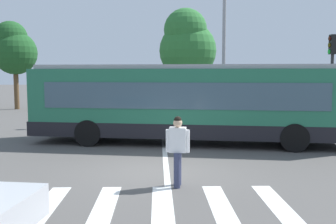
# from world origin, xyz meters

# --- Properties ---
(ground_plane) EXTENTS (160.00, 160.00, 0.00)m
(ground_plane) POSITION_xyz_m (0.00, 0.00, 0.00)
(ground_plane) COLOR #514F4C
(city_transit_bus) EXTENTS (12.19, 4.51, 3.06)m
(city_transit_bus) POSITION_xyz_m (1.11, 4.25, 1.59)
(city_transit_bus) COLOR black
(city_transit_bus) RESTS_ON ground_plane
(pedestrian_crossing_street) EXTENTS (0.57, 0.42, 1.72)m
(pedestrian_crossing_street) POSITION_xyz_m (0.54, -1.61, 0.97)
(pedestrian_crossing_street) COLOR #333856
(pedestrian_crossing_street) RESTS_ON ground_plane
(parked_car_silver) EXTENTS (1.96, 4.54, 1.35)m
(parked_car_silver) POSITION_xyz_m (-3.86, 14.67, 0.77)
(parked_car_silver) COLOR black
(parked_car_silver) RESTS_ON ground_plane
(parked_car_champagne) EXTENTS (1.99, 4.56, 1.35)m
(parked_car_champagne) POSITION_xyz_m (-1.28, 14.66, 0.77)
(parked_car_champagne) COLOR black
(parked_car_champagne) RESTS_ON ground_plane
(parked_car_charcoal) EXTENTS (2.04, 4.58, 1.35)m
(parked_car_charcoal) POSITION_xyz_m (1.40, 14.86, 0.77)
(parked_car_charcoal) COLOR black
(parked_car_charcoal) RESTS_ON ground_plane
(traffic_light_far_corner) EXTENTS (0.33, 0.32, 4.51)m
(traffic_light_far_corner) POSITION_xyz_m (8.13, 7.07, 3.03)
(traffic_light_far_corner) COLOR #28282B
(traffic_light_far_corner) RESTS_ON ground_plane
(bus_stop_shelter) EXTENTS (4.52, 1.54, 3.25)m
(bus_stop_shelter) POSITION_xyz_m (9.56, 11.55, 2.42)
(bus_stop_shelter) COLOR #28282B
(bus_stop_shelter) RESTS_ON ground_plane
(twin_arm_street_lamp) EXTENTS (5.25, 0.32, 9.79)m
(twin_arm_street_lamp) POSITION_xyz_m (3.80, 11.27, 6.01)
(twin_arm_street_lamp) COLOR #939399
(twin_arm_street_lamp) RESTS_ON ground_plane
(background_tree_left) EXTENTS (3.25, 3.25, 6.59)m
(background_tree_left) POSITION_xyz_m (-10.72, 18.89, 4.55)
(background_tree_left) COLOR brown
(background_tree_left) RESTS_ON ground_plane
(background_tree_right) EXTENTS (4.38, 4.38, 7.62)m
(background_tree_right) POSITION_xyz_m (2.32, 19.24, 4.89)
(background_tree_right) COLOR brown
(background_tree_right) RESTS_ON ground_plane
(crosswalk_painted_stripes) EXTENTS (6.47, 3.34, 0.01)m
(crosswalk_painted_stripes) POSITION_xyz_m (-0.45, -3.32, 0.00)
(crosswalk_painted_stripes) COLOR silver
(crosswalk_painted_stripes) RESTS_ON ground_plane
(lane_center_line) EXTENTS (0.16, 24.00, 0.01)m
(lane_center_line) POSITION_xyz_m (0.30, 2.00, 0.00)
(lane_center_line) COLOR silver
(lane_center_line) RESTS_ON ground_plane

